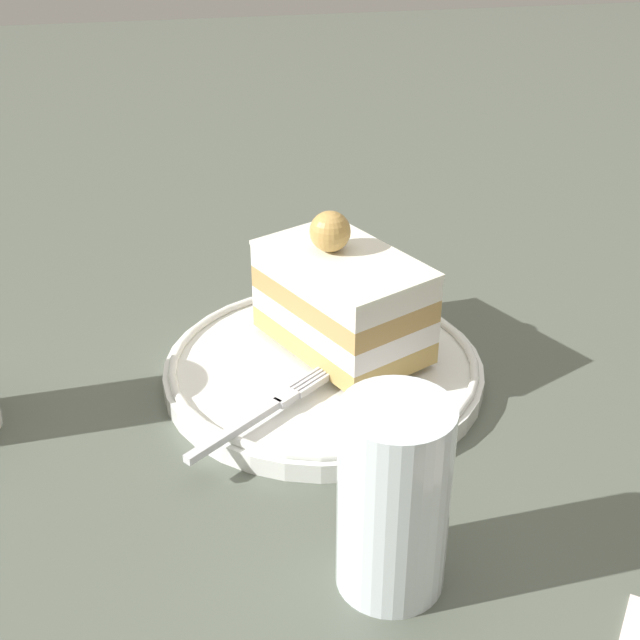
{
  "coord_description": "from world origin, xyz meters",
  "views": [
    {
      "loc": [
        -0.09,
        -0.53,
        0.34
      ],
      "look_at": [
        -0.0,
        -0.03,
        0.05
      ],
      "focal_mm": 50.15,
      "sensor_mm": 36.0,
      "label": 1
    }
  ],
  "objects_px": {
    "dessert_plate": "(320,369)",
    "fork": "(266,410)",
    "cake_slice": "(342,298)",
    "drink_glass_far": "(391,509)"
  },
  "relations": [
    {
      "from": "dessert_plate",
      "to": "drink_glass_far",
      "type": "distance_m",
      "value": 0.19
    },
    {
      "from": "dessert_plate",
      "to": "fork",
      "type": "height_order",
      "value": "fork"
    },
    {
      "from": "dessert_plate",
      "to": "cake_slice",
      "type": "distance_m",
      "value": 0.05
    },
    {
      "from": "dessert_plate",
      "to": "drink_glass_far",
      "type": "relative_size",
      "value": 2.04
    },
    {
      "from": "fork",
      "to": "drink_glass_far",
      "type": "distance_m",
      "value": 0.14
    },
    {
      "from": "dessert_plate",
      "to": "cake_slice",
      "type": "bearing_deg",
      "value": 43.03
    },
    {
      "from": "fork",
      "to": "drink_glass_far",
      "type": "xyz_separation_m",
      "value": [
        0.05,
        -0.13,
        0.03
      ]
    },
    {
      "from": "cake_slice",
      "to": "drink_glass_far",
      "type": "height_order",
      "value": "cake_slice"
    },
    {
      "from": "cake_slice",
      "to": "drink_glass_far",
      "type": "xyz_separation_m",
      "value": [
        -0.02,
        -0.2,
        -0.01
      ]
    },
    {
      "from": "fork",
      "to": "drink_glass_far",
      "type": "relative_size",
      "value": 0.95
    }
  ]
}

